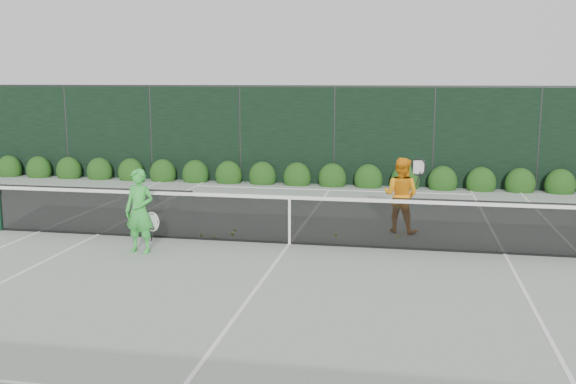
# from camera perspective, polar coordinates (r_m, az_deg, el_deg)

# --- Properties ---
(ground) EXTENTS (80.00, 80.00, 0.00)m
(ground) POSITION_cam_1_polar(r_m,az_deg,el_deg) (12.84, 0.14, -4.64)
(ground) COLOR gray
(ground) RESTS_ON ground
(tennis_net) EXTENTS (12.90, 0.10, 1.07)m
(tennis_net) POSITION_cam_1_polar(r_m,az_deg,el_deg) (12.72, 0.03, -2.32)
(tennis_net) COLOR black
(tennis_net) RESTS_ON ground
(player_woman) EXTENTS (0.67, 0.45, 1.60)m
(player_woman) POSITION_cam_1_polar(r_m,az_deg,el_deg) (12.39, -13.06, -1.66)
(player_woman) COLOR green
(player_woman) RESTS_ON ground
(player_man) EXTENTS (0.97, 0.84, 1.61)m
(player_man) POSITION_cam_1_polar(r_m,az_deg,el_deg) (13.87, 10.00, -0.26)
(player_man) COLOR #FF9C15
(player_man) RESTS_ON ground
(court_lines) EXTENTS (11.03, 23.83, 0.01)m
(court_lines) POSITION_cam_1_polar(r_m,az_deg,el_deg) (12.83, 0.14, -4.62)
(court_lines) COLOR white
(court_lines) RESTS_ON ground
(windscreen_fence) EXTENTS (32.00, 21.07, 3.06)m
(windscreen_fence) POSITION_cam_1_polar(r_m,az_deg,el_deg) (9.92, -2.74, -0.06)
(windscreen_fence) COLOR black
(windscreen_fence) RESTS_ON ground
(hedge_row) EXTENTS (31.66, 0.65, 0.94)m
(hedge_row) POSITION_cam_1_polar(r_m,az_deg,el_deg) (19.72, 3.96, 1.21)
(hedge_row) COLOR #183D10
(hedge_row) RESTS_ON ground
(tennis_balls) EXTENTS (4.10, 0.86, 0.07)m
(tennis_balls) POSITION_cam_1_polar(r_m,az_deg,el_deg) (13.47, -1.69, -3.80)
(tennis_balls) COLOR yellow
(tennis_balls) RESTS_ON ground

